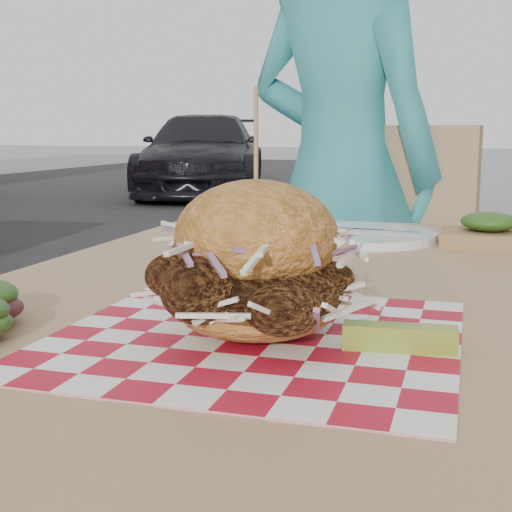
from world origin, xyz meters
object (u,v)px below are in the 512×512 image
at_px(patio_table, 315,338).
at_px(patio_chair, 403,277).
at_px(sandwich, 256,269).
at_px(diner, 340,173).
at_px(car_dark, 204,154).

bearing_deg(patio_table, patio_chair, 88.74).
height_order(patio_chair, sandwich, sandwich).
distance_m(patio_table, patio_chair, 1.03).
distance_m(patio_table, sandwich, 0.30).
xyz_separation_m(patio_table, patio_chair, (0.02, 1.02, -0.12)).
height_order(patio_table, sandwich, sandwich).
bearing_deg(diner, car_dark, -45.42).
bearing_deg(patio_table, sandwich, -89.69).
bearing_deg(patio_table, diner, 98.63).
relative_size(patio_chair, sandwich, 4.29).
xyz_separation_m(diner, patio_chair, (0.19, -0.11, -0.27)).
relative_size(patio_table, sandwich, 5.42).
distance_m(car_dark, patio_chair, 8.87).
bearing_deg(diner, patio_chair, 171.77).
distance_m(diner, car_dark, 8.69).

